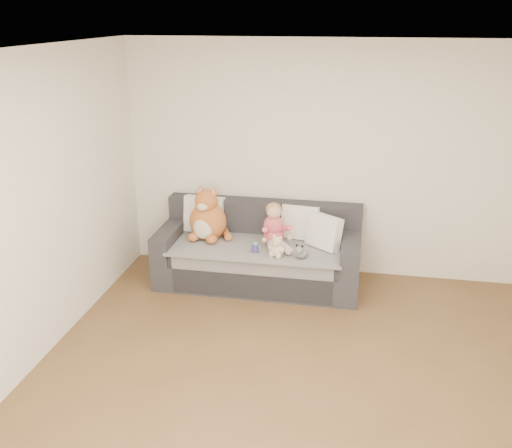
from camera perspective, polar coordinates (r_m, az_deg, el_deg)
The scene contains 10 objects.
room_shell at distance 4.36m, azimuth 5.04°, elevation -0.39°, with size 5.00×5.00×5.00m.
sofa at distance 6.32m, azimuth 0.32°, elevation -3.14°, with size 2.20×0.94×0.85m.
cushion_left at distance 6.51m, azimuth -5.21°, elevation 0.98°, with size 0.46×0.23×0.43m.
cushion_right_back at distance 6.32m, azimuth 4.45°, elevation 0.19°, with size 0.43×0.25×0.39m.
cushion_right_front at distance 6.09m, azimuth 6.81°, elevation -0.76°, with size 0.42×0.37×0.37m.
toddler at distance 6.10m, azimuth 1.86°, elevation -0.40°, with size 0.36×0.48×0.47m.
plush_cat at distance 6.31m, azimuth -4.87°, elevation 0.56°, with size 0.50×0.43×0.63m.
teddy_bear at distance 5.86m, azimuth 2.11°, elevation -2.42°, with size 0.18×0.15×0.23m.
plush_cow at distance 5.84m, azimuth 4.52°, elevation -2.77°, with size 0.14×0.21×0.17m.
sippy_cup at distance 5.96m, azimuth -0.07°, elevation -2.28°, with size 0.11×0.08×0.12m.
Camera 1 is at (0.38, -3.63, 2.86)m, focal length 40.00 mm.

